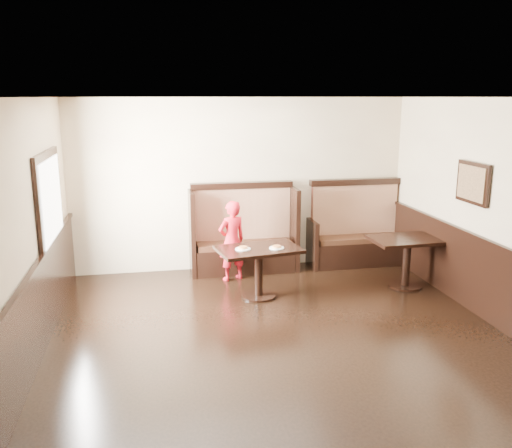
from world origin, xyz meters
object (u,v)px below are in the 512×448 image
object	(u,v)px
booth_main	(243,239)
table_neighbor	(407,250)
child	(232,241)
table_main	(259,259)
booth_neighbor	(356,236)

from	to	relation	value
booth_main	table_neighbor	distance (m)	2.60
child	booth_main	bearing A→B (deg)	-141.41
table_main	table_neighbor	world-z (taller)	table_neighbor
booth_neighbor	table_neighbor	bearing A→B (deg)	-75.79
booth_neighbor	table_main	size ratio (longest dim) A/B	1.32
table_neighbor	child	bearing A→B (deg)	160.04
booth_neighbor	booth_main	bearing A→B (deg)	179.95
child	booth_neighbor	bearing A→B (deg)	169.84
table_neighbor	child	distance (m)	2.66
table_main	booth_main	bearing A→B (deg)	80.36
booth_main	table_main	world-z (taller)	booth_main
booth_neighbor	table_main	distance (m)	2.32
table_neighbor	child	xyz separation A→B (m)	(-2.53, 0.82, 0.06)
booth_main	booth_neighbor	xyz separation A→B (m)	(1.95, -0.00, -0.05)
booth_neighbor	table_neighbor	size ratio (longest dim) A/B	1.48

